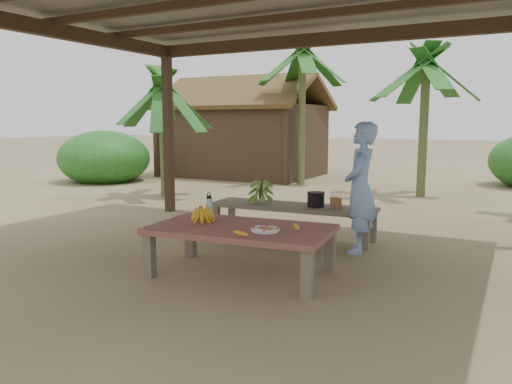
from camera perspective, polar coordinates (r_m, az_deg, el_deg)
The scene contains 16 objects.
ground at distance 5.46m, azimuth -1.15°, elevation -8.45°, with size 80.00×80.00×0.00m, color brown.
work_table at distance 5.06m, azimuth -1.72°, elevation -4.69°, with size 1.89×1.18×0.50m.
bench at distance 6.65m, azimuth 4.20°, elevation -1.97°, with size 2.23×0.73×0.45m.
ripe_banana_bunch at distance 5.33m, azimuth -6.32°, elevation -2.41°, with size 0.29×0.25×0.18m, color yellow, non-canonical shape.
plate at distance 4.81m, azimuth 1.08°, elevation -4.34°, with size 0.28×0.28×0.04m.
loose_banana_front at distance 4.65m, azimuth -1.73°, elevation -4.74°, with size 0.04×0.16×0.04m, color yellow.
loose_banana_side at distance 4.95m, azimuth 4.63°, elevation -3.97°, with size 0.04×0.16×0.04m, color yellow.
water_flask at distance 5.51m, azimuth -5.38°, elevation -1.73°, with size 0.08×0.08×0.28m.
green_banana_stalk at distance 6.79m, azimuth 0.55°, elevation 0.22°, with size 0.31×0.31×0.35m, color #598C2D, non-canonical shape.
cooking_pot at distance 6.52m, azimuth 6.86°, elevation -0.89°, with size 0.22×0.22×0.19m, color black.
skewer_rack at distance 6.39m, azimuth 9.12°, elevation -0.86°, with size 0.18×0.08×0.24m, color #A57F47, non-canonical shape.
woman at distance 6.01m, azimuth 11.83°, elevation 0.47°, with size 0.57×0.37×1.55m, color #6B8DCB.
hut at distance 14.42m, azimuth -1.31°, elevation 6.30°, with size 4.40×3.43×2.85m.
banana_plant_n at distance 10.86m, azimuth 18.86°, elevation 12.64°, with size 1.80×1.80×2.98m.
banana_plant_nw at distance 12.36m, azimuth 5.32°, elevation 14.63°, with size 1.80×1.80×3.47m.
banana_plant_w at distance 10.41m, azimuth -10.59°, elevation 10.36°, with size 1.80×1.80×2.46m.
Camera 1 is at (2.55, -4.57, 1.55)m, focal length 35.00 mm.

